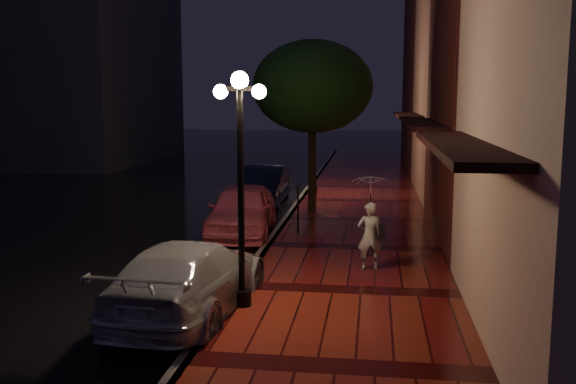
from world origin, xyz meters
The scene contains 14 objects.
ground centered at (0.00, 0.00, 0.00)m, with size 120.00×120.00×0.00m, color black.
sidewalk centered at (2.25, 0.00, 0.07)m, with size 4.50×60.00×0.15m, color #4C0E0D.
curb centered at (0.00, 0.00, 0.07)m, with size 0.25×60.00×0.15m, color #595451.
storefront_mid centered at (7.00, 2.00, 5.50)m, with size 5.00×8.00×11.00m, color #511914.
storefront_far centered at (7.00, 10.00, 4.50)m, with size 5.00×8.00×9.00m, color #8C5951.
storefront_extra centered at (7.00, 20.00, 5.00)m, with size 5.00×12.00×10.00m, color #511914.
streetlamp_near centered at (0.35, -5.00, 2.60)m, with size 0.96×0.36×4.31m.
streetlamp_far centered at (0.35, 9.00, 2.60)m, with size 0.96×0.36×4.31m.
street_tree centered at (0.61, 5.99, 4.24)m, with size 4.16×4.16×5.80m.
pink_car centered at (-1.01, 1.60, 0.75)m, with size 1.78×4.42×1.51m, color #E85F74.
navy_car centered at (-1.31, 7.14, 0.72)m, with size 1.53×4.37×1.44m, color black.
silver_car centered at (-0.60, -5.20, 0.70)m, with size 1.95×4.81×1.39m, color #A0A0A7.
woman_with_umbrella centered at (2.69, -2.16, 1.57)m, with size 0.89×0.91×2.15m.
parking_meter centered at (0.64, 1.42, 1.00)m, with size 0.13×0.10×1.41m.
Camera 1 is at (2.73, -16.32, 4.02)m, focal length 40.00 mm.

